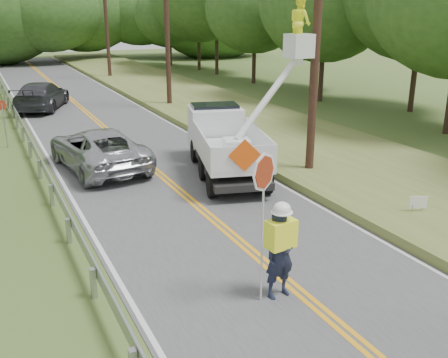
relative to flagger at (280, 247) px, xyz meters
name	(u,v)px	position (x,y,z in m)	size (l,w,h in m)	color
ground	(367,350)	(0.49, -2.31, -1.18)	(140.00, 140.00, 0.00)	#496027
road	(140,158)	(0.49, 11.69, -1.17)	(7.20, 96.00, 0.03)	#464649
guardrail	(35,151)	(-3.53, 12.60, -0.63)	(0.18, 48.00, 0.77)	#A2A3AA
utility_poles	(217,23)	(5.49, 14.71, 4.08)	(1.60, 43.30, 10.00)	black
tall_grass_verge	(284,136)	(7.59, 11.69, -1.03)	(7.00, 96.00, 0.30)	#5A6C29
treeline_horizon	(21,12)	(0.33, 53.74, 4.32)	(58.06, 14.71, 11.94)	#284C1B
flagger	(280,247)	(0.00, 0.00, 0.00)	(1.20, 0.56, 3.29)	#191E33
bucket_truck	(228,131)	(3.15, 8.83, 0.28)	(4.26, 6.66, 6.30)	black
suv_silver	(98,149)	(-1.37, 10.95, -0.38)	(2.61, 5.66, 1.57)	#ABADB3
suv_darkgrey	(41,96)	(-1.72, 24.65, -0.33)	(2.33, 5.73, 1.66)	#3A3B41
stop_sign_permanent	(4,117)	(-4.36, 15.90, 0.19)	(0.42, 0.22, 2.13)	#A2A3AA
yard_sign	(418,203)	(5.85, 1.75, -0.64)	(0.49, 0.25, 0.76)	white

